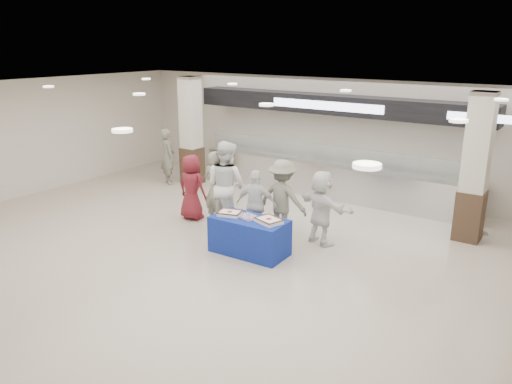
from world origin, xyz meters
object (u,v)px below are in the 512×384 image
Objects in this scene: soldier_a at (216,189)px; chef_tall at (226,185)px; sheet_cake_left at (230,213)px; chef_short at (256,205)px; cupcake_tray at (248,217)px; soldier_b at (282,199)px; soldier_bg at (168,156)px; civilian_white at (321,208)px; sheet_cake_right at (269,220)px; civilian_maroon at (192,187)px; display_table at (249,236)px.

soldier_a is 0.28m from chef_tall.
sheet_cake_left is 0.83m from chef_short.
soldier_b is at bearing 85.99° from cupcake_tray.
sheet_cake_left is 5.49m from soldier_bg.
chef_short is at bearing 113.22° from cupcake_tray.
soldier_b is 1.08× the size of civilian_white.
sheet_cake_left is at bearing 135.90° from chef_tall.
chef_tall is 1.21× the size of soldier_bg.
cupcake_tray is 1.63m from civilian_white.
soldier_b is (1.59, 0.34, -0.03)m from soldier_a.
soldier_bg is (-4.64, 2.94, 0.05)m from sheet_cake_left.
sheet_cake_right is at bearing 105.59° from soldier_b.
chef_tall is 1.38m from soldier_b.
soldier_a is 2.53m from civilian_white.
cupcake_tray is 1.57m from chef_tall.
civilian_maroon reaches higher than chef_short.
sheet_cake_right is (0.45, 0.02, 0.43)m from display_table.
soldier_bg is at bearing 148.49° from display_table.
soldier_a reaches higher than cupcake_tray.
soldier_bg reaches higher than sheet_cake_right.
cupcake_tray is at bearing 95.33° from chef_short.
civilian_white is (2.24, 0.40, -0.22)m from chef_tall.
chef_tall reaches higher than soldier_bg.
sheet_cake_right is 2.95m from civilian_maroon.
chef_short is 0.59m from soldier_b.
chef_tall reaches higher than cupcake_tray.
cupcake_tray is (-0.49, -0.02, -0.02)m from sheet_cake_right.
soldier_a is (0.81, -0.07, 0.10)m from civilian_maroon.
civilian_white is at bearing -175.66° from chef_short.
soldier_a is at bearing 178.68° from soldier_bg.
display_table is 0.94m from chef_short.
soldier_a reaches higher than sheet_cake_right.
sheet_cake_right is 0.33× the size of soldier_b.
soldier_b is 1.03× the size of soldier_bg.
soldier_b reaches higher than cupcake_tray.
soldier_a is at bearing 157.78° from sheet_cake_right.
civilian_maroon is 0.82m from soldier_a.
civilian_maroon is 2.00m from chef_short.
soldier_a reaches higher than civilian_maroon.
sheet_cake_left is at bearing -171.48° from cupcake_tray.
chef_short is 0.88× the size of soldier_b.
civilian_white is (3.30, 0.39, 0.01)m from civilian_maroon.
sheet_cake_left is 0.41m from cupcake_tray.
cupcake_tray reaches higher than display_table.
civilian_white is 0.95× the size of soldier_bg.
civilian_white reaches higher than cupcake_tray.
sheet_cake_left is at bearing -174.90° from sheet_cake_right.
sheet_cake_left is at bearing -174.80° from display_table.
civilian_white is (0.98, 1.30, 0.02)m from cupcake_tray.
civilian_maroon is (-1.91, 0.97, -0.00)m from sheet_cake_left.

